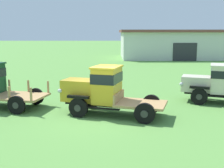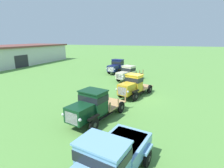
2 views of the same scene
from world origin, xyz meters
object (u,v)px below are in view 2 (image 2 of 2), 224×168
(vintage_truck_foreground_near, at_px, (107,161))
(vintage_truck_far_side, at_px, (128,73))
(vintage_truck_second_in_line, at_px, (92,106))
(farm_shed, at_px, (17,55))
(vintage_truck_midrow_center, at_px, (133,86))
(vintage_truck_back_of_row, at_px, (117,66))

(vintage_truck_foreground_near, distance_m, vintage_truck_far_side, 17.46)
(vintage_truck_second_in_line, distance_m, vintage_truck_far_side, 12.37)
(vintage_truck_second_in_line, bearing_deg, farm_shed, 54.71)
(farm_shed, xyz_separation_m, vintage_truck_far_side, (-7.66, -27.60, -0.97))
(vintage_truck_midrow_center, height_order, vintage_truck_back_of_row, vintage_truck_back_of_row)
(vintage_truck_back_of_row, bearing_deg, vintage_truck_second_in_line, -167.73)
(vintage_truck_second_in_line, distance_m, vintage_truck_midrow_center, 6.31)
(farm_shed, bearing_deg, vintage_truck_second_in_line, -125.29)
(vintage_truck_far_side, xyz_separation_m, vintage_truck_back_of_row, (4.67, 3.03, 0.06))
(farm_shed, distance_m, vintage_truck_far_side, 28.66)
(vintage_truck_far_side, height_order, vintage_truck_back_of_row, vintage_truck_back_of_row)
(farm_shed, height_order, vintage_truck_midrow_center, farm_shed)
(vintage_truck_foreground_near, bearing_deg, farm_shed, 51.62)
(vintage_truck_second_in_line, height_order, vintage_truck_far_side, vintage_truck_second_in_line)
(vintage_truck_second_in_line, bearing_deg, vintage_truck_foreground_near, -147.96)
(vintage_truck_second_in_line, distance_m, vintage_truck_back_of_row, 17.42)
(vintage_truck_far_side, bearing_deg, vintage_truck_second_in_line, -176.91)
(vintage_truck_far_side, bearing_deg, vintage_truck_back_of_row, 33.00)
(vintage_truck_second_in_line, relative_size, vintage_truck_far_side, 1.11)
(vintage_truck_midrow_center, bearing_deg, farm_shed, 64.98)
(vintage_truck_far_side, bearing_deg, vintage_truck_foreground_near, -168.01)
(farm_shed, xyz_separation_m, vintage_truck_midrow_center, (-13.87, -29.72, -0.92))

